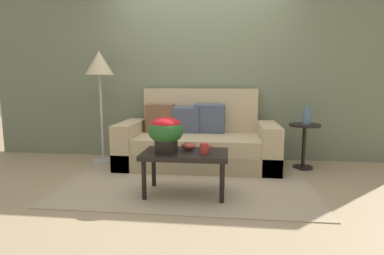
% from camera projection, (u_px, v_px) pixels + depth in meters
% --- Properties ---
extents(ground_plane, '(14.00, 14.00, 0.00)m').
position_uv_depth(ground_plane, '(189.00, 183.00, 3.61)').
color(ground_plane, tan).
extents(wall_back, '(6.40, 0.12, 2.98)m').
position_uv_depth(wall_back, '(199.00, 58.00, 4.65)').
color(wall_back, slate).
rests_on(wall_back, ground).
extents(area_rug, '(2.73, 1.75, 0.01)m').
position_uv_depth(area_rug, '(188.00, 183.00, 3.57)').
color(area_rug, tan).
rests_on(area_rug, ground).
extents(couch, '(2.12, 0.93, 1.05)m').
position_uv_depth(couch, '(197.00, 143.00, 4.33)').
color(couch, tan).
rests_on(couch, ground).
extents(coffee_table, '(0.86, 0.51, 0.45)m').
position_uv_depth(coffee_table, '(185.00, 157.00, 3.18)').
color(coffee_table, black).
rests_on(coffee_table, ground).
extents(side_table, '(0.40, 0.40, 0.60)m').
position_uv_depth(side_table, '(304.00, 138.00, 4.16)').
color(side_table, black).
rests_on(side_table, ground).
extents(floor_lamp, '(0.39, 0.39, 1.57)m').
position_uv_depth(floor_lamp, '(100.00, 70.00, 4.35)').
color(floor_lamp, '#B2B2B7').
rests_on(floor_lamp, ground).
extents(potted_plant, '(0.36, 0.36, 0.35)m').
position_uv_depth(potted_plant, '(166.00, 131.00, 3.16)').
color(potted_plant, black).
rests_on(potted_plant, coffee_table).
extents(coffee_mug, '(0.13, 0.09, 0.10)m').
position_uv_depth(coffee_mug, '(205.00, 148.00, 3.10)').
color(coffee_mug, red).
rests_on(coffee_mug, coffee_table).
extents(snack_bowl, '(0.15, 0.15, 0.07)m').
position_uv_depth(snack_bowl, '(188.00, 146.00, 3.27)').
color(snack_bowl, '#B2382D').
rests_on(snack_bowl, coffee_table).
extents(table_vase, '(0.10, 0.10, 0.26)m').
position_uv_depth(table_vase, '(307.00, 116.00, 4.10)').
color(table_vase, slate).
rests_on(table_vase, side_table).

